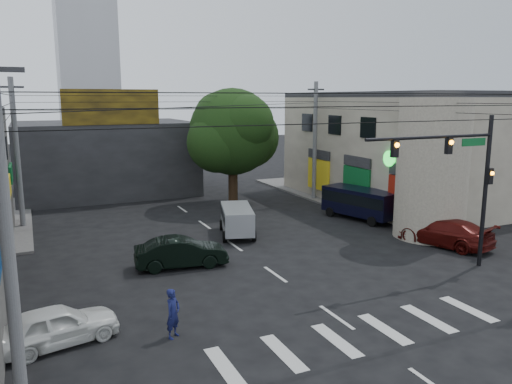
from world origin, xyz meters
TOP-DOWN VIEW (x-y plane):
  - ground at (0.00, 0.00)m, footprint 160.00×160.00m
  - sidewalk_far_right at (18.00, 18.00)m, footprint 16.00×16.00m
  - building_right at (18.00, 13.00)m, footprint 14.00×18.00m
  - corner_column at (11.00, 4.00)m, footprint 4.00×4.00m
  - building_far at (-4.00, 26.00)m, footprint 14.00×10.00m
  - billboard at (-4.00, 21.10)m, footprint 7.00×0.30m
  - tower_distant at (0.00, 70.00)m, footprint 9.00×9.00m
  - street_tree at (4.00, 17.00)m, footprint 6.40×6.40m
  - traffic_gantry at (7.82, -1.00)m, footprint 7.10×0.35m
  - utility_pole_near_left at (-10.50, -4.50)m, footprint 0.32×0.32m
  - utility_pole_far_left at (-10.50, 16.00)m, footprint 0.32×0.32m
  - utility_pole_far_right at (10.50, 16.00)m, footprint 0.32×0.32m
  - dark_sedan at (-3.61, 4.84)m, footprint 2.69×4.77m
  - white_compact at (-9.46, -0.92)m, footprint 3.17×4.57m
  - maroon_sedan at (10.50, 2.25)m, footprint 4.99×6.34m
  - silver_minivan at (0.94, 8.85)m, footprint 4.86×3.87m
  - navy_van at (9.92, 9.14)m, footprint 6.12×4.59m
  - traffic_officer at (-5.87, -2.00)m, footprint 1.03×1.03m

SIDE VIEW (x-z plane):
  - ground at x=0.00m, z-range 0.00..0.00m
  - sidewalk_far_right at x=18.00m, z-range 0.00..0.15m
  - white_compact at x=-9.46m, z-range 0.00..1.34m
  - dark_sedan at x=-3.61m, z-range 0.00..1.44m
  - maroon_sedan at x=10.50m, z-range 0.00..1.50m
  - silver_minivan at x=0.94m, z-range 0.00..1.69m
  - traffic_officer at x=-5.87m, z-range 0.00..1.72m
  - navy_van at x=9.92m, z-range 0.00..2.05m
  - building_far at x=-4.00m, z-range 0.00..6.00m
  - building_right at x=18.00m, z-range 0.00..8.00m
  - corner_column at x=11.00m, z-range 0.00..8.00m
  - utility_pole_near_left at x=-10.50m, z-range 0.00..9.20m
  - utility_pole_far_left at x=-10.50m, z-range 0.00..9.20m
  - utility_pole_far_right at x=10.50m, z-range 0.00..9.20m
  - traffic_gantry at x=7.82m, z-range 1.23..8.43m
  - street_tree at x=4.00m, z-range 1.12..9.82m
  - billboard at x=-4.00m, z-range 6.00..8.60m
  - tower_distant at x=0.00m, z-range 0.00..44.00m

